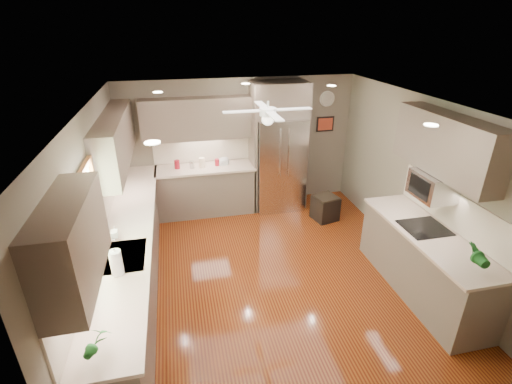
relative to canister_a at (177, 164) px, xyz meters
name	(u,v)px	position (x,y,z in m)	size (l,w,h in m)	color
floor	(271,273)	(1.23, -2.23, -1.02)	(5.00, 5.00, 0.00)	#461409
ceiling	(274,106)	(1.23, -2.23, 1.48)	(5.00, 5.00, 0.00)	white
wall_back	(240,144)	(1.23, 0.27, 0.23)	(4.50, 4.50, 0.00)	#6B6151
wall_front	(356,338)	(1.23, -4.73, 0.23)	(4.50, 4.50, 0.00)	#6B6151
wall_left	(96,215)	(-1.02, -2.23, 0.23)	(5.00, 5.00, 0.00)	#6B6151
wall_right	(419,184)	(3.48, -2.23, 0.23)	(5.00, 5.00, 0.00)	#6B6151
canister_a	(177,164)	(0.00, 0.00, 0.00)	(0.10, 0.10, 0.16)	maroon
canister_b	(192,165)	(0.27, -0.05, -0.01)	(0.09, 0.09, 0.14)	silver
canister_c	(202,163)	(0.46, -0.03, 0.01)	(0.11, 0.11, 0.18)	beige
canister_d	(217,162)	(0.74, 0.00, -0.02)	(0.09, 0.09, 0.13)	maroon
soap_bottle	(115,233)	(-0.83, -2.31, 0.01)	(0.08, 0.08, 0.17)	white
potted_plant_left	(98,341)	(-0.73, -4.17, 0.08)	(0.17, 0.11, 0.32)	#18561D
potted_plant_right	(478,255)	(3.13, -3.83, 0.10)	(0.19, 0.16, 0.35)	#18561D
bowl	(223,164)	(0.86, -0.01, -0.05)	(0.24, 0.24, 0.06)	beige
left_run	(131,257)	(-0.73, -2.08, -0.54)	(0.65, 4.70, 1.45)	brown
back_run	(206,189)	(0.50, -0.02, -0.54)	(1.85, 0.65, 1.45)	brown
uppers	(210,142)	(0.49, -1.52, 0.85)	(4.50, 4.70, 0.95)	brown
window	(87,212)	(-0.99, -2.73, 0.53)	(0.05, 1.12, 0.92)	#BFF2B2
sink	(124,258)	(-0.70, -2.73, -0.11)	(0.50, 0.70, 0.32)	silver
refrigerator	(279,150)	(1.93, -0.07, 0.17)	(1.06, 0.75, 2.45)	silver
right_run	(424,261)	(3.16, -3.03, -0.54)	(0.70, 2.20, 1.45)	brown
microwave	(433,186)	(3.25, -2.78, 0.46)	(0.43, 0.55, 0.34)	silver
ceiling_fan	(268,114)	(1.23, -1.93, 1.31)	(1.18, 1.18, 0.32)	white
recessed_lights	(263,100)	(1.19, -1.83, 1.47)	(2.84, 3.14, 0.01)	white
wall_clock	(327,99)	(2.98, 0.26, 1.03)	(0.30, 0.03, 0.30)	white
framed_print	(325,124)	(2.98, 0.25, 0.53)	(0.36, 0.03, 0.30)	black
stool	(325,208)	(2.65, -0.82, -0.78)	(0.49, 0.49, 0.48)	black
paper_towel	(116,263)	(-0.72, -3.07, 0.06)	(0.13, 0.13, 0.33)	white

